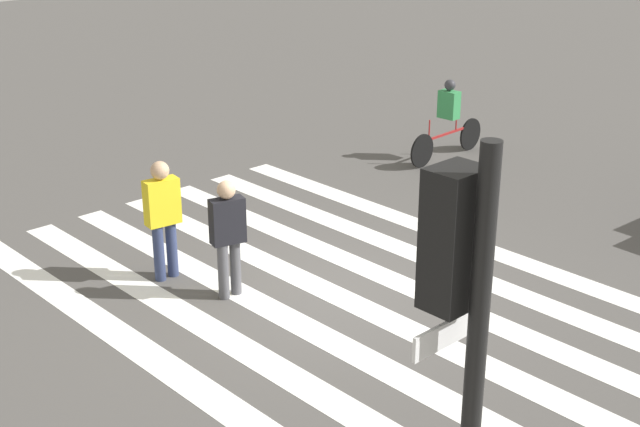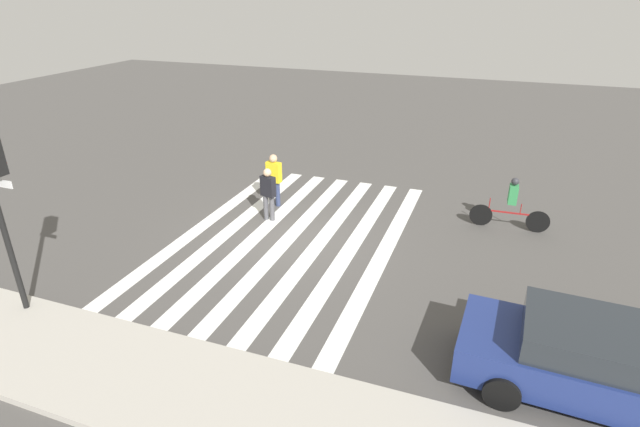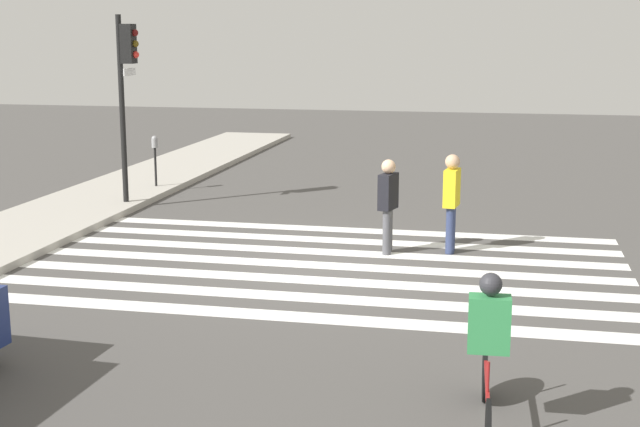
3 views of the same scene
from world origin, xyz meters
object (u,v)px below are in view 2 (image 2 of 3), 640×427
at_px(cyclist_mid_street, 512,202).
at_px(car_parked_silver_sedan, 596,361).
at_px(pedestrian_adult_tall_backpack, 268,191).
at_px(pedestrian_adult_yellow_jacket, 274,177).

relative_size(cyclist_mid_street, car_parked_silver_sedan, 0.49).
bearing_deg(pedestrian_adult_tall_backpack, pedestrian_adult_yellow_jacket, -58.83).
bearing_deg(pedestrian_adult_yellow_jacket, pedestrian_adult_tall_backpack, 113.43).
bearing_deg(car_parked_silver_sedan, cyclist_mid_street, -74.43).
bearing_deg(car_parked_silver_sedan, pedestrian_adult_tall_backpack, -26.12).
height_order(pedestrian_adult_yellow_jacket, cyclist_mid_street, pedestrian_adult_yellow_jacket).
relative_size(pedestrian_adult_tall_backpack, pedestrian_adult_yellow_jacket, 0.96).
xyz_separation_m(cyclist_mid_street, car_parked_silver_sedan, (-1.50, 6.58, -0.12)).
bearing_deg(pedestrian_adult_yellow_jacket, car_parked_silver_sedan, 154.25).
bearing_deg(cyclist_mid_street, pedestrian_adult_tall_backpack, 12.73).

